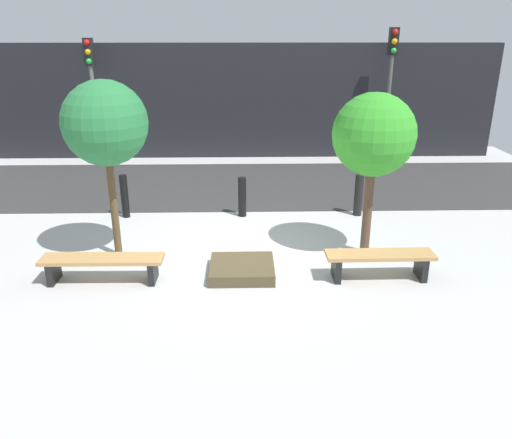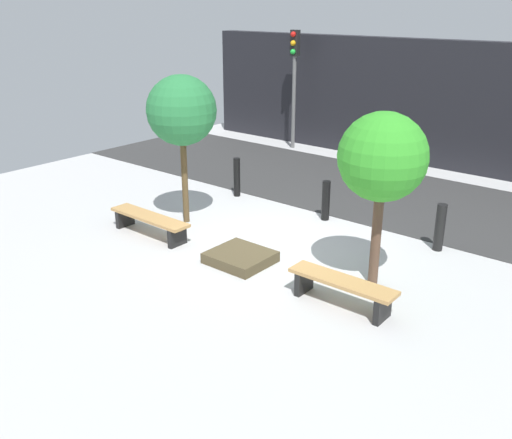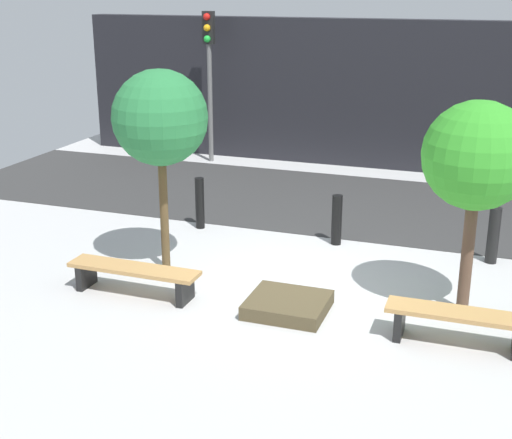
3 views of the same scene
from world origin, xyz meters
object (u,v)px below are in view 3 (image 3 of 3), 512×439
object	(u,v)px
tree_behind_left_bench	(160,119)
tree_behind_right_bench	(477,157)
bench_left	(134,274)
bollard_left	(337,220)
bollard_center	(493,235)
bollard_far_left	(200,203)
bench_right	(458,321)
traffic_light_west	(209,60)
planter_bed	(288,305)

from	to	relation	value
tree_behind_left_bench	tree_behind_right_bench	distance (m)	4.59
bench_left	bollard_left	world-z (taller)	bollard_left
bollard_center	tree_behind_left_bench	bearing A→B (deg)	-157.44
bench_left	bollard_center	xyz separation A→B (m)	(4.89, 3.07, 0.15)
bench_left	bollard_far_left	size ratio (longest dim) A/B	2.08
bench_left	tree_behind_right_bench	distance (m)	5.06
bollard_far_left	bollard_left	size ratio (longest dim) A/B	1.08
bench_left	bollard_left	size ratio (longest dim) A/B	2.25
bollard_left	bollard_center	xyz separation A→B (m)	(2.60, 0.00, 0.03)
bench_right	traffic_light_west	size ratio (longest dim) A/B	0.48
tree_behind_left_bench	bollard_far_left	size ratio (longest dim) A/B	3.29
bench_right	bollard_far_left	distance (m)	5.77
bollard_center	bench_left	bearing A→B (deg)	-147.86
bench_right	bollard_center	bearing A→B (deg)	83.83
planter_bed	bollard_left	world-z (taller)	bollard_left
bench_right	bollard_left	size ratio (longest dim) A/B	2.02
bollard_left	bench_right	bearing A→B (deg)	-53.26
bollard_center	planter_bed	bearing A→B (deg)	-132.13
tree_behind_left_bench	tree_behind_right_bench	world-z (taller)	tree_behind_left_bench
bench_left	planter_bed	world-z (taller)	bench_left
planter_bed	bollard_far_left	size ratio (longest dim) A/B	1.13
tree_behind_right_bench	traffic_light_west	distance (m)	9.69
bollard_far_left	bollard_center	xyz separation A→B (m)	(5.19, 0.00, -0.01)
planter_bed	traffic_light_west	size ratio (longest dim) A/B	0.29
tree_behind_left_bench	bollard_center	bearing A→B (deg)	22.56
bollard_far_left	bollard_center	size ratio (longest dim) A/B	1.02
bollard_center	bench_right	bearing A→B (deg)	-95.67
bench_left	bollard_left	distance (m)	3.83
bollard_far_left	bollard_center	world-z (taller)	bollard_far_left
bench_right	tree_behind_right_bench	distance (m)	2.14
bollard_far_left	traffic_light_west	size ratio (longest dim) A/B	0.26
bollard_far_left	bollard_left	xyz separation A→B (m)	(2.60, 0.00, -0.04)
bench_right	planter_bed	distance (m)	2.31
tree_behind_left_bench	bollard_left	size ratio (longest dim) A/B	3.57
traffic_light_west	planter_bed	bearing A→B (deg)	-60.15
planter_bed	bollard_far_left	xyz separation A→B (m)	(-2.60, 2.87, 0.38)
traffic_light_west	tree_behind_right_bench	bearing A→B (deg)	-45.77
bollard_left	bollard_center	world-z (taller)	bollard_center
tree_behind_left_bench	bollard_center	xyz separation A→B (m)	(4.89, 2.03, -1.96)
bollard_center	traffic_light_west	world-z (taller)	traffic_light_west
planter_bed	tree_behind_left_bench	distance (m)	3.37
tree_behind_right_bench	bollard_center	distance (m)	2.69
bollard_left	traffic_light_west	world-z (taller)	traffic_light_west
planter_bed	bollard_far_left	distance (m)	3.89
bollard_left	tree_behind_left_bench	bearing A→B (deg)	-138.46
bollard_far_left	bollard_center	bearing A→B (deg)	0.00
bench_right	traffic_light_west	xyz separation A→B (m)	(-6.76, 7.98, 2.23)
tree_behind_right_bench	bollard_left	bearing A→B (deg)	138.46
bench_left	traffic_light_west	world-z (taller)	traffic_light_west
planter_bed	bench_left	bearing A→B (deg)	-175.01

